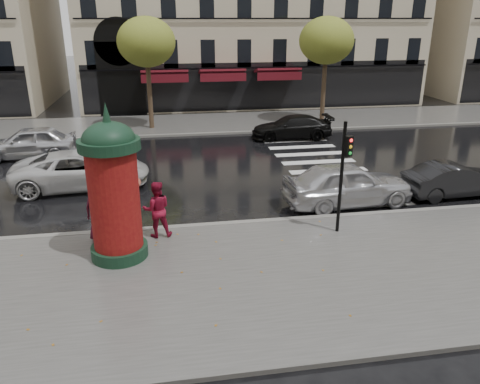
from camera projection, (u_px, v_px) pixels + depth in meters
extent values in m
plane|color=black|center=(221.00, 273.00, 12.77)|extent=(160.00, 160.00, 0.00)
cube|color=#474744|center=(223.00, 281.00, 12.29)|extent=(90.00, 7.00, 0.12)
cube|color=#474744|center=(183.00, 124.00, 30.30)|extent=(90.00, 6.00, 0.12)
cube|color=slate|center=(209.00, 225.00, 15.52)|extent=(90.00, 0.25, 0.14)
cube|color=slate|center=(186.00, 135.00, 27.52)|extent=(90.00, 0.25, 0.14)
cube|color=silver|center=(319.00, 162.00, 22.57)|extent=(3.60, 11.75, 0.01)
cylinder|color=#38281C|center=(149.00, 87.00, 28.17)|extent=(0.28, 0.28, 5.20)
ellipsoid|color=#5A6A21|center=(146.00, 42.00, 27.26)|extent=(3.40, 3.40, 2.89)
cylinder|color=#38281C|center=(324.00, 83.00, 29.88)|extent=(0.28, 0.28, 5.20)
ellipsoid|color=#5A6A21|center=(327.00, 40.00, 28.96)|extent=(3.40, 3.40, 2.89)
imported|color=beige|center=(123.00, 222.00, 13.53)|extent=(0.76, 0.64, 1.76)
cylinder|color=black|center=(121.00, 203.00, 13.33)|extent=(0.02, 0.02, 1.12)
ellipsoid|color=#BD2337|center=(119.00, 184.00, 13.12)|extent=(1.22, 1.22, 0.43)
cone|color=black|center=(118.00, 175.00, 13.03)|extent=(0.04, 0.04, 0.09)
cube|color=black|center=(131.00, 217.00, 13.45)|extent=(0.26, 0.12, 0.33)
imported|color=maroon|center=(157.00, 209.00, 14.38)|extent=(0.90, 0.72, 1.79)
imported|color=#470E1E|center=(100.00, 211.00, 14.09)|extent=(1.09, 0.86, 1.94)
cylinder|color=#12301F|center=(120.00, 250.00, 13.39)|extent=(1.59, 1.59, 0.34)
cylinder|color=maroon|center=(115.00, 199.00, 12.83)|extent=(1.37, 1.37, 2.84)
cylinder|color=#12301F|center=(109.00, 144.00, 12.30)|extent=(1.64, 1.64, 0.28)
ellipsoid|color=#12301F|center=(109.00, 140.00, 12.26)|extent=(1.41, 1.41, 0.99)
cone|color=#12301F|center=(106.00, 112.00, 12.00)|extent=(0.23, 0.23, 0.51)
cylinder|color=black|center=(341.00, 178.00, 14.39)|extent=(0.11, 0.11, 3.56)
cube|color=black|center=(349.00, 146.00, 13.86)|extent=(0.27, 0.23, 0.62)
imported|color=silver|center=(347.00, 184.00, 17.18)|extent=(4.92, 2.33, 1.63)
imported|color=black|center=(454.00, 180.00, 18.08)|extent=(4.03, 1.60, 1.30)
imported|color=silver|center=(82.00, 170.00, 18.97)|extent=(5.54, 2.85, 1.50)
imported|color=black|center=(292.00, 127.00, 26.70)|extent=(4.62, 2.04, 1.32)
imported|color=silver|center=(29.00, 143.00, 22.97)|extent=(4.69, 2.22, 1.55)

